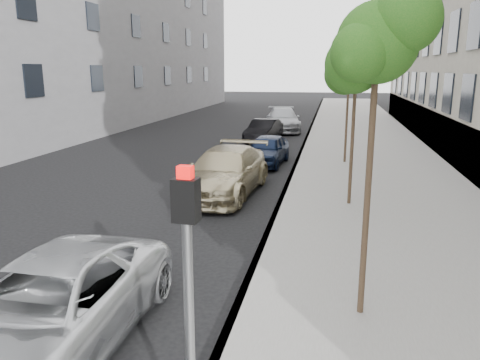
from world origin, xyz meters
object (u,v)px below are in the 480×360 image
(sedan_blue, at_px, (267,150))
(sedan_rear, at_px, (283,120))
(tree_near, at_px, (379,44))
(minivan, at_px, (48,308))
(signal_pole, at_px, (188,278))
(suv, at_px, (225,172))
(tree_far, at_px, (351,55))
(sedan_black, at_px, (264,131))
(tree_mid, at_px, (358,63))

(sedan_blue, xyz_separation_m, sedan_rear, (-0.52, 11.33, 0.12))
(tree_near, distance_m, minivan, 6.08)
(tree_near, bearing_deg, signal_pole, -121.31)
(tree_near, distance_m, suv, 9.09)
(minivan, bearing_deg, tree_near, 21.76)
(tree_far, xyz_separation_m, sedan_black, (-4.38, 5.66, -3.92))
(signal_pole, distance_m, suv, 10.77)
(sedan_black, relative_size, sedan_rear, 0.74)
(suv, relative_size, sedan_blue, 1.38)
(tree_near, bearing_deg, sedan_blue, 104.95)
(signal_pole, height_order, sedan_blue, signal_pole)
(minivan, bearing_deg, sedan_rear, 88.78)
(sedan_black, bearing_deg, tree_mid, -62.63)
(tree_far, height_order, minivan, tree_far)
(signal_pole, relative_size, sedan_rear, 0.58)
(suv, height_order, sedan_rear, sedan_rear)
(tree_mid, distance_m, minivan, 10.04)
(tree_mid, xyz_separation_m, suv, (-3.99, 0.83, -3.43))
(sedan_black, bearing_deg, tree_near, -69.22)
(suv, height_order, sedan_black, suv)
(minivan, xyz_separation_m, sedan_rear, (0.64, 25.56, 0.07))
(tree_mid, height_order, sedan_blue, tree_mid)
(signal_pole, relative_size, sedan_black, 0.78)
(tree_near, bearing_deg, sedan_black, 103.19)
(signal_pole, height_order, minivan, signal_pole)
(tree_far, relative_size, minivan, 1.06)
(tree_far, distance_m, minivan, 15.92)
(tree_near, relative_size, signal_pole, 1.67)
(tree_mid, distance_m, tree_far, 6.51)
(sedan_blue, bearing_deg, suv, -92.56)
(tree_mid, height_order, suv, tree_mid)
(sedan_black, bearing_deg, sedan_rear, 91.75)
(signal_pole, distance_m, sedan_blue, 15.75)
(tree_near, bearing_deg, suv, 118.55)
(sedan_blue, bearing_deg, tree_near, -70.27)
(tree_mid, relative_size, tree_far, 0.95)
(tree_near, bearing_deg, tree_mid, 90.00)
(sedan_black, distance_m, sedan_rear, 5.15)
(tree_near, xyz_separation_m, signal_pole, (-1.93, -3.17, -2.35))
(sedan_black, bearing_deg, tree_far, -44.72)
(minivan, distance_m, suv, 9.11)
(suv, bearing_deg, tree_near, -57.16)
(signal_pole, bearing_deg, sedan_blue, 99.99)
(sedan_blue, bearing_deg, sedan_black, 104.37)
(tree_near, relative_size, sedan_black, 1.30)
(suv, bearing_deg, tree_mid, -7.43)
(signal_pole, xyz_separation_m, sedan_black, (-2.45, 21.83, -1.39))
(tree_mid, height_order, sedan_black, tree_mid)
(signal_pole, bearing_deg, tree_mid, 83.60)
(tree_far, relative_size, signal_pole, 1.73)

